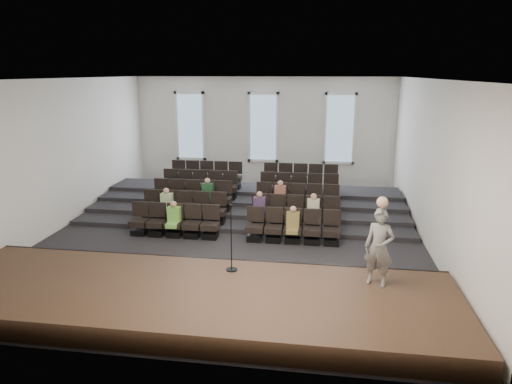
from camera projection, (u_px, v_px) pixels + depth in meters
The scene contains 14 objects.
ground at pixel (236, 233), 15.20m from camera, with size 14.00×14.00×0.00m, color black.
ceiling at pixel (234, 78), 13.92m from camera, with size 12.00×14.00×0.02m, color white.
wall_back at pixel (263, 132), 21.27m from camera, with size 12.00×0.04×5.00m, color silver.
wall_front at pixel (158, 234), 7.84m from camera, with size 12.00×0.04×5.00m, color silver.
wall_left at pixel (60, 154), 15.40m from camera, with size 0.04×14.00×5.00m, color silver.
wall_right at pixel (431, 165), 13.71m from camera, with size 0.04×14.00×5.00m, color silver.
stage at pixel (193, 299), 10.25m from camera, with size 11.80×3.60×0.50m, color #3D281A.
stage_lip at pixel (212, 267), 11.95m from camera, with size 11.80×0.06×0.52m, color black.
risers at pixel (251, 201), 18.18m from camera, with size 11.80×4.80×0.60m.
seating_rows at pixel (244, 201), 16.50m from camera, with size 6.80×4.70×1.67m.
windows at pixel (263, 127), 21.16m from camera, with size 8.44×0.10×3.24m.
audience at pixel (241, 205), 15.40m from camera, with size 5.45×2.64×1.10m.
speaker at pixel (379, 247), 10.20m from camera, with size 0.65×0.43×1.80m, color slate.
mic_stand at pixel (231, 251), 11.05m from camera, with size 0.28×0.28×1.69m.
Camera 1 is at (2.74, -14.09, 5.21)m, focal length 32.00 mm.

